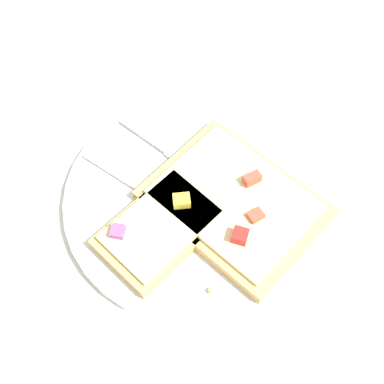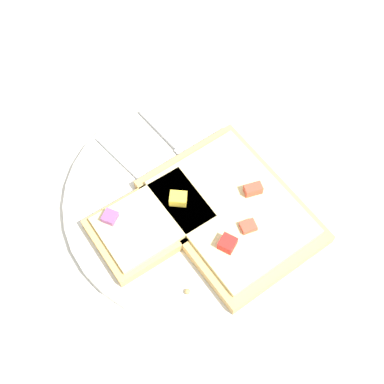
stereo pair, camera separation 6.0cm
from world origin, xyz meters
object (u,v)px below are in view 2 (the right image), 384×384
Objects in this scene: knife at (184,151)px; pizza_slice_corner at (153,221)px; plate at (192,199)px; pizza_slice_main at (232,210)px; fork at (166,200)px.

pizza_slice_corner is (0.07, -0.08, 0.01)m from knife.
pizza_slice_main is at bearing 34.48° from plate.
pizza_slice_main is (0.05, 0.06, 0.01)m from fork.
pizza_slice_corner reaches higher than fork.
pizza_slice_corner reaches higher than plate.
pizza_slice_corner reaches higher than knife.
plate is 1.46× the size of pizza_slice_main.
plate is at bearing 59.27° from fork.
pizza_slice_main is at bearing 33.76° from fork.
plate is 0.06m from pizza_slice_corner.
fork is 1.51× the size of pizza_slice_corner.
fork is at bearing -148.54° from pizza_slice_corner.
fork is (-0.01, -0.03, 0.01)m from plate.
knife is at bearing 120.28° from fork.
pizza_slice_corner is (0.02, -0.03, 0.01)m from fork.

